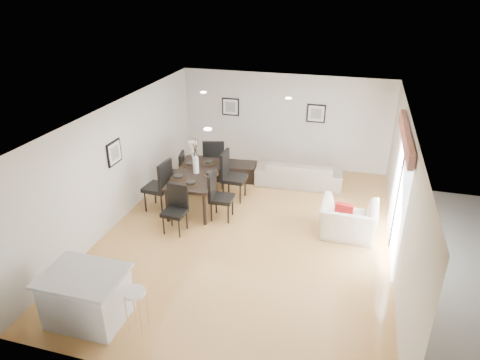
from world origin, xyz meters
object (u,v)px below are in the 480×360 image
(dining_table, at_px, (196,176))
(side_table, at_px, (194,170))
(dining_chair_foot, at_px, (214,159))
(coffee_table, at_px, (235,171))
(armchair, at_px, (348,220))
(dining_chair_enear, at_px, (218,193))
(kitchen_island, at_px, (87,296))
(bar_stool, at_px, (135,297))
(dining_chair_head, at_px, (176,206))
(dining_chair_wfar, at_px, (178,170))
(dining_chair_efar, at_px, (230,173))
(dining_chair_wnear, at_px, (161,183))
(sofa, at_px, (299,173))

(dining_table, relative_size, side_table, 3.20)
(dining_chair_foot, bearing_deg, coffee_table, -152.10)
(armchair, xyz_separation_m, dining_chair_enear, (-2.94, -0.03, 0.25))
(dining_table, bearing_deg, kitchen_island, -99.29)
(dining_chair_foot, height_order, bar_stool, dining_chair_foot)
(dining_chair_head, bearing_deg, dining_chair_wfar, 115.29)
(dining_chair_wfar, height_order, dining_chair_foot, dining_chair_foot)
(dining_table, xyz_separation_m, side_table, (-0.54, 1.21, -0.43))
(dining_chair_wfar, relative_size, side_table, 1.62)
(bar_stool, bearing_deg, dining_chair_efar, 88.84)
(side_table, relative_size, kitchen_island, 0.51)
(dining_table, xyz_separation_m, dining_chair_efar, (0.70, 0.51, -0.06))
(dining_chair_wnear, relative_size, kitchen_island, 0.98)
(coffee_table, bearing_deg, dining_table, -112.97)
(sofa, height_order, dining_chair_wnear, dining_chair_wnear)
(armchair, xyz_separation_m, dining_chair_efar, (-2.95, 0.99, 0.32))
(side_table, bearing_deg, dining_chair_foot, 3.13)
(armchair, distance_m, coffee_table, 3.82)
(side_table, bearing_deg, dining_chair_wnear, -95.12)
(sofa, height_order, dining_chair_wfar, dining_chair_wfar)
(dining_table, xyz_separation_m, bar_stool, (0.60, -4.20, -0.10))
(coffee_table, distance_m, side_table, 1.14)
(sofa, height_order, kitchen_island, kitchen_island)
(dining_chair_head, distance_m, coffee_table, 2.99)
(dining_chair_wnear, distance_m, kitchen_island, 3.71)
(dining_chair_enear, bearing_deg, kitchen_island, 162.48)
(dining_chair_enear, relative_size, kitchen_island, 0.88)
(bar_stool, bearing_deg, dining_chair_head, 101.49)
(kitchen_island, bearing_deg, dining_chair_enear, 74.71)
(dining_chair_head, bearing_deg, side_table, 105.75)
(coffee_table, relative_size, kitchen_island, 0.86)
(dining_chair_enear, relative_size, coffee_table, 1.03)
(armchair, relative_size, dining_chair_wfar, 1.10)
(sofa, distance_m, dining_chair_wfar, 3.23)
(dining_chair_foot, bearing_deg, sofa, 179.00)
(armchair, xyz_separation_m, dining_chair_head, (-3.64, -0.77, 0.21))
(dining_chair_foot, relative_size, kitchen_island, 0.98)
(dining_chair_foot, xyz_separation_m, side_table, (-0.57, -0.03, -0.37))
(dining_chair_efar, bearing_deg, dining_chair_wnear, 126.82)
(dining_chair_head, height_order, coffee_table, dining_chair_head)
(coffee_table, height_order, side_table, side_table)
(dining_chair_wfar, distance_m, dining_chair_foot, 1.04)
(dining_chair_wnear, xyz_separation_m, bar_stool, (1.30, -3.68, -0.05))
(dining_chair_foot, distance_m, bar_stool, 5.47)
(coffee_table, bearing_deg, dining_chair_wnear, -125.11)
(dining_chair_foot, bearing_deg, armchair, 139.57)
(armchair, bearing_deg, dining_chair_enear, 1.98)
(dining_chair_enear, distance_m, kitchen_island, 3.82)
(kitchen_island, distance_m, bar_stool, 0.91)
(dining_chair_wnear, xyz_separation_m, kitchen_island, (0.42, -3.68, -0.25))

